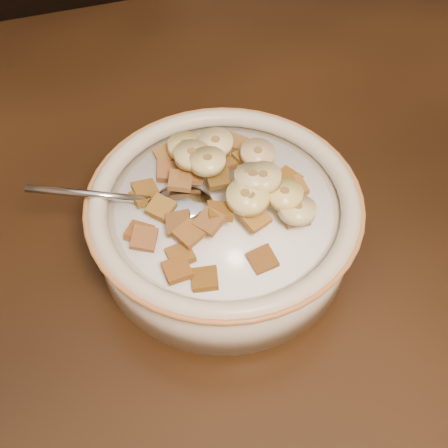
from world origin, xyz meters
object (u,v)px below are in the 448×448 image
object	(u,v)px
spoon	(182,203)
table	(276,241)
chair	(94,68)
cereal_bowl	(224,226)

from	to	relation	value
spoon	table	bearing A→B (deg)	101.50
table	spoon	xyz separation A→B (m)	(-0.09, 0.01, 0.08)
chair	cereal_bowl	xyz separation A→B (m)	(0.04, -0.63, 0.25)
table	spoon	size ratio (longest dim) A/B	25.52
spoon	chair	bearing A→B (deg)	-160.25
table	chair	distance (m)	0.67
table	cereal_bowl	world-z (taller)	cereal_bowl
chair	cereal_bowl	world-z (taller)	chair
table	cereal_bowl	distance (m)	0.07
chair	cereal_bowl	size ratio (longest dim) A/B	4.60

